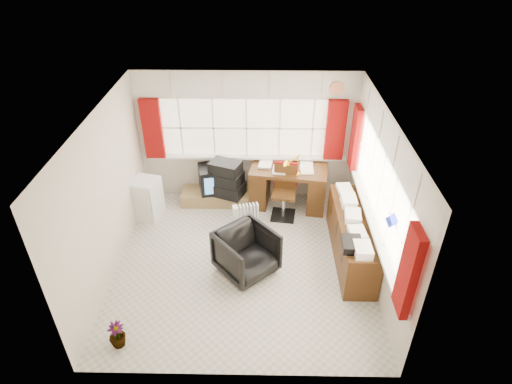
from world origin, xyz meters
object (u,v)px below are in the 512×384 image
at_px(tv_bench, 219,196).
at_px(office_chair, 247,253).
at_px(desk, 288,185).
at_px(crt_tv, 214,179).
at_px(desk_lamp, 298,160).
at_px(radiator, 247,221).
at_px(credenza, 351,237).
at_px(task_chair, 285,188).
at_px(mini_fridge, 147,198).

bearing_deg(tv_bench, office_chair, -72.12).
distance_m(desk, crt_tv, 1.41).
bearing_deg(desk_lamp, radiator, -142.67).
bearing_deg(credenza, task_chair, 131.13).
bearing_deg(desk_lamp, mini_fridge, -175.70).
bearing_deg(desk, desk_lamp, -54.78).
relative_size(office_chair, mini_fridge, 1.06).
relative_size(desk_lamp, mini_fridge, 0.55).
bearing_deg(radiator, tv_bench, 122.13).
distance_m(office_chair, radiator, 0.97).
distance_m(desk_lamp, tv_bench, 1.78).
bearing_deg(desk_lamp, crt_tv, 168.11).
distance_m(office_chair, tv_bench, 2.01).
bearing_deg(desk_lamp, credenza, -56.73).
xyz_separation_m(office_chair, tv_bench, (-0.61, 1.90, -0.25)).
bearing_deg(task_chair, credenza, -48.87).
relative_size(task_chair, credenza, 0.52).
bearing_deg(task_chair, desk_lamp, 17.34).
bearing_deg(tv_bench, task_chair, -15.35).
distance_m(crt_tv, mini_fridge, 1.29).
xyz_separation_m(office_chair, crt_tv, (-0.69, 1.95, 0.13)).
relative_size(desk_lamp, crt_tv, 0.65).
xyz_separation_m(desk, radiator, (-0.74, -0.85, -0.21)).
xyz_separation_m(tv_bench, crt_tv, (-0.07, 0.05, 0.37)).
distance_m(radiator, credenza, 1.79).
height_order(desk, credenza, credenza).
height_order(desk_lamp, task_chair, desk_lamp).
distance_m(desk, desk_lamp, 0.69).
relative_size(office_chair, radiator, 1.39).
relative_size(tv_bench, crt_tv, 2.16).
bearing_deg(tv_bench, crt_tv, 147.82).
distance_m(desk_lamp, office_chair, 1.97).
bearing_deg(crt_tv, credenza, -33.66).
height_order(office_chair, credenza, credenza).
distance_m(desk_lamp, task_chair, 0.60).
height_order(desk, tv_bench, desk).
relative_size(desk, radiator, 2.53).
relative_size(office_chair, credenza, 0.41).
xyz_separation_m(office_chair, credenza, (1.67, 0.38, 0.02)).
height_order(radiator, crt_tv, crt_tv).
height_order(task_chair, office_chair, task_chair).
height_order(credenza, crt_tv, credenza).
height_order(desk_lamp, credenza, desk_lamp).
relative_size(radiator, mini_fridge, 0.76).
xyz_separation_m(task_chair, radiator, (-0.66, -0.60, -0.31)).
bearing_deg(radiator, office_chair, -88.69).
bearing_deg(desk_lamp, task_chair, -162.66).
bearing_deg(credenza, radiator, 161.09).
relative_size(crt_tv, mini_fridge, 0.84).
xyz_separation_m(desk, desk_lamp, (0.13, -0.19, 0.65)).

